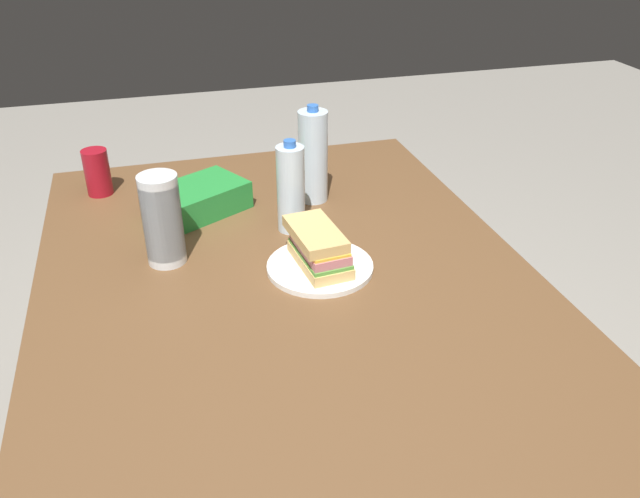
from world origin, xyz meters
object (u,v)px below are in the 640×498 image
paper_plate (320,267)px  water_bottle_spare (313,156)px  chip_bag (198,199)px  water_bottle_tall (291,189)px  dining_table (291,315)px  soda_can_red (97,172)px  sandwich (319,247)px  plastic_cup_stack (162,220)px

paper_plate → water_bottle_spare: water_bottle_spare is taller
chip_bag → water_bottle_tall: bearing=-65.4°
water_bottle_spare → water_bottle_tall: bearing=147.5°
dining_table → soda_can_red: bearing=35.3°
sandwich → soda_can_red: size_ratio=1.55×
dining_table → chip_bag: chip_bag is taller
dining_table → sandwich: 0.16m
plastic_cup_stack → paper_plate: bearing=-111.5°
dining_table → paper_plate: bearing=-72.5°
sandwich → soda_can_red: (0.52, 0.46, 0.01)m
paper_plate → sandwich: size_ratio=1.21×
dining_table → paper_plate: paper_plate is taller
sandwich → water_bottle_spare: 0.35m
sandwich → water_bottle_tall: 0.20m
paper_plate → sandwich: (0.00, 0.00, 0.05)m
water_bottle_tall → plastic_cup_stack: size_ratio=1.10×
water_bottle_tall → water_bottle_spare: size_ratio=0.89×
dining_table → water_bottle_spare: 0.45m
soda_can_red → water_bottle_spare: water_bottle_spare is taller
soda_can_red → water_bottle_tall: bearing=-126.6°
soda_can_red → water_bottle_tall: size_ratio=0.54×
paper_plate → dining_table: bearing=107.5°
water_bottle_tall → sandwich: bearing=-175.9°
paper_plate → chip_bag: 0.41m
paper_plate → water_bottle_spare: (0.34, -0.08, 0.11)m
chip_bag → soda_can_red: bearing=114.5°
chip_bag → plastic_cup_stack: (-0.22, 0.09, 0.07)m
paper_plate → water_bottle_tall: (0.20, 0.02, 0.10)m
paper_plate → chip_bag: (0.35, 0.22, 0.03)m
dining_table → paper_plate: (0.02, -0.07, 0.10)m
soda_can_red → chip_bag: bearing=-126.7°
sandwich → water_bottle_tall: size_ratio=0.85×
water_bottle_tall → water_bottle_spare: water_bottle_spare is taller
dining_table → soda_can_red: 0.69m
dining_table → water_bottle_tall: bearing=-14.6°
water_bottle_tall → water_bottle_spare: (0.14, -0.09, 0.01)m
water_bottle_tall → chip_bag: bearing=53.5°
paper_plate → water_bottle_spare: size_ratio=0.91×
chip_bag → paper_plate: bearing=-86.4°
sandwich → chip_bag: sandwich is taller
sandwich → water_bottle_spare: size_ratio=0.75×
dining_table → sandwich: sandwich is taller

